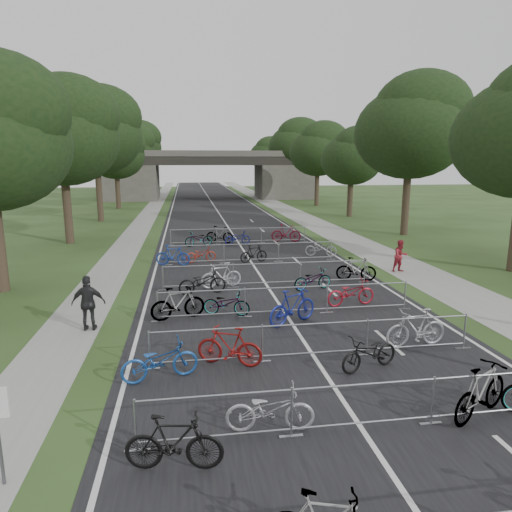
% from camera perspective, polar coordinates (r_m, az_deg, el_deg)
% --- Properties ---
extents(road, '(11.00, 140.00, 0.01)m').
position_cam_1_polar(road, '(54.96, -5.04, 5.93)').
color(road, black).
rests_on(road, ground).
extents(sidewalk_right, '(3.00, 140.00, 0.01)m').
position_cam_1_polar(sidewalk_right, '(56.04, 3.19, 6.07)').
color(sidewalk_right, gray).
rests_on(sidewalk_right, ground).
extents(sidewalk_left, '(2.00, 140.00, 0.01)m').
position_cam_1_polar(sidewalk_left, '(54.99, -12.90, 5.68)').
color(sidewalk_left, gray).
rests_on(sidewalk_left, ground).
extents(lane_markings, '(0.12, 140.00, 0.00)m').
position_cam_1_polar(lane_markings, '(54.96, -5.04, 5.92)').
color(lane_markings, silver).
rests_on(lane_markings, ground).
extents(overpass_bridge, '(31.00, 8.00, 7.05)m').
position_cam_1_polar(overpass_bridge, '(69.68, -5.92, 10.04)').
color(overpass_bridge, '#494541').
rests_on(overpass_bridge, ground).
extents(tree_left_1, '(7.56, 7.56, 11.53)m').
position_cam_1_polar(tree_left_1, '(33.48, -23.03, 13.88)').
color(tree_left_1, '#33261C').
rests_on(tree_left_1, ground).
extents(tree_right_1, '(8.18, 8.18, 12.47)m').
position_cam_1_polar(tree_right_1, '(36.57, 18.98, 14.85)').
color(tree_right_1, '#33261C').
rests_on(tree_right_1, ground).
extents(tree_left_2, '(8.40, 8.40, 12.81)m').
position_cam_1_polar(tree_left_2, '(45.26, -19.37, 14.38)').
color(tree_left_2, '#33261C').
rests_on(tree_left_2, ground).
extents(tree_right_2, '(6.16, 6.16, 9.39)m').
position_cam_1_polar(tree_right_2, '(47.50, 12.02, 12.00)').
color(tree_right_2, '#33261C').
rests_on(tree_right_2, ground).
extents(tree_left_3, '(6.72, 6.72, 10.25)m').
position_cam_1_polar(tree_left_3, '(57.05, -17.06, 12.20)').
color(tree_left_3, '#33261C').
rests_on(tree_left_3, ground).
extents(tree_right_3, '(7.17, 7.17, 10.93)m').
position_cam_1_polar(tree_right_3, '(58.90, 7.87, 12.99)').
color(tree_right_3, '#33261C').
rests_on(tree_right_3, ground).
extents(tree_left_4, '(7.56, 7.56, 11.53)m').
position_cam_1_polar(tree_left_4, '(68.97, -15.68, 12.79)').
color(tree_left_4, '#33261C').
rests_on(tree_left_4, ground).
extents(tree_right_4, '(8.18, 8.18, 12.47)m').
position_cam_1_polar(tree_right_4, '(70.52, 5.06, 13.62)').
color(tree_right_4, '#33261C').
rests_on(tree_right_4, ground).
extents(tree_left_5, '(8.40, 8.40, 12.81)m').
position_cam_1_polar(tree_left_5, '(80.92, -14.70, 13.20)').
color(tree_left_5, '#33261C').
rests_on(tree_left_5, ground).
extents(tree_right_5, '(6.16, 6.16, 9.39)m').
position_cam_1_polar(tree_right_5, '(82.19, 3.01, 12.01)').
color(tree_right_5, '#33261C').
rests_on(tree_right_5, ground).
extents(tree_left_6, '(6.72, 6.72, 10.25)m').
position_cam_1_polar(tree_left_6, '(92.83, -13.90, 12.00)').
color(tree_left_6, '#33261C').
rests_on(tree_left_6, ground).
extents(tree_right_6, '(7.17, 7.17, 10.93)m').
position_cam_1_polar(tree_right_6, '(93.98, 1.50, 12.59)').
color(tree_right_6, '#33261C').
rests_on(tree_right_6, ground).
extents(barrier_row_1, '(9.70, 0.08, 1.10)m').
position_cam_1_polar(barrier_row_1, '(10.19, 13.32, -17.85)').
color(barrier_row_1, '#929599').
rests_on(barrier_row_1, ground).
extents(barrier_row_2, '(9.70, 0.08, 1.10)m').
position_cam_1_polar(barrier_row_2, '(13.25, 7.44, -10.44)').
color(barrier_row_2, '#929599').
rests_on(barrier_row_2, ground).
extents(barrier_row_3, '(9.70, 0.08, 1.10)m').
position_cam_1_polar(barrier_row_3, '(16.72, 3.83, -5.62)').
color(barrier_row_3, '#929599').
rests_on(barrier_row_3, ground).
extents(barrier_row_4, '(9.70, 0.08, 1.10)m').
position_cam_1_polar(barrier_row_4, '(20.49, 1.41, -2.33)').
color(barrier_row_4, '#929599').
rests_on(barrier_row_4, ground).
extents(barrier_row_5, '(9.70, 0.08, 1.10)m').
position_cam_1_polar(barrier_row_5, '(25.31, -0.57, 0.39)').
color(barrier_row_5, '#929599').
rests_on(barrier_row_5, ground).
extents(barrier_row_6, '(9.70, 0.08, 1.10)m').
position_cam_1_polar(barrier_row_6, '(31.17, -2.14, 2.54)').
color(barrier_row_6, '#929599').
rests_on(barrier_row_6, ground).
extents(bike_4, '(1.87, 0.79, 1.09)m').
position_cam_1_polar(bike_4, '(9.01, -10.22, -22.02)').
color(bike_4, black).
rests_on(bike_4, ground).
extents(bike_5, '(1.91, 0.84, 0.97)m').
position_cam_1_polar(bike_5, '(9.95, 1.77, -18.67)').
color(bike_5, '#9D9DA4').
rests_on(bike_5, ground).
extents(bike_6, '(2.08, 1.46, 1.23)m').
position_cam_1_polar(bike_6, '(11.44, 26.32, -14.97)').
color(bike_6, '#929599').
rests_on(bike_6, ground).
extents(bike_8, '(2.09, 1.16, 1.04)m').
position_cam_1_polar(bike_8, '(12.22, -11.93, -12.70)').
color(bike_8, '#1B4A96').
rests_on(bike_8, ground).
extents(bike_9, '(1.92, 1.22, 1.12)m').
position_cam_1_polar(bike_9, '(12.75, -3.34, -11.21)').
color(bike_9, maroon).
rests_on(bike_9, ground).
extents(bike_10, '(1.94, 1.20, 0.96)m').
position_cam_1_polar(bike_10, '(12.87, 14.03, -11.71)').
color(bike_10, black).
rests_on(bike_10, ground).
extents(bike_11, '(2.02, 0.74, 1.19)m').
position_cam_1_polar(bike_11, '(14.71, 19.38, -8.53)').
color(bike_11, '#97979E').
rests_on(bike_11, ground).
extents(bike_12, '(2.04, 1.08, 1.18)m').
position_cam_1_polar(bike_12, '(16.47, -9.74, -5.87)').
color(bike_12, '#929599').
rests_on(bike_12, ground).
extents(bike_13, '(1.83, 1.10, 0.91)m').
position_cam_1_polar(bike_13, '(16.71, -3.72, -5.95)').
color(bike_13, '#929599').
rests_on(bike_13, ground).
extents(bike_14, '(2.10, 1.53, 1.25)m').
position_cam_1_polar(bike_14, '(15.81, 4.59, -6.35)').
color(bike_14, navy).
rests_on(bike_14, ground).
extents(bike_15, '(2.06, 0.95, 1.04)m').
position_cam_1_polar(bike_15, '(18.14, 11.76, -4.52)').
color(bike_15, maroon).
rests_on(bike_15, ground).
extents(bike_16, '(2.11, 1.04, 1.06)m').
position_cam_1_polar(bike_16, '(19.41, -6.73, -3.25)').
color(bike_16, black).
rests_on(bike_16, ground).
extents(bike_17, '(1.94, 0.95, 1.12)m').
position_cam_1_polar(bike_17, '(20.29, -4.37, -2.46)').
color(bike_17, '#B7B7BF').
rests_on(bike_17, ground).
extents(bike_18, '(1.87, 1.00, 0.93)m').
position_cam_1_polar(bike_18, '(20.11, 7.09, -2.92)').
color(bike_18, '#929599').
rests_on(bike_18, ground).
extents(bike_19, '(1.93, 1.04, 1.12)m').
position_cam_1_polar(bike_19, '(21.92, 12.41, -1.63)').
color(bike_19, '#929599').
rests_on(bike_19, ground).
extents(bike_20, '(1.94, 0.96, 1.12)m').
position_cam_1_polar(bike_20, '(24.94, -10.35, 0.07)').
color(bike_20, navy).
rests_on(bike_20, ground).
extents(bike_21, '(1.80, 0.97, 0.90)m').
position_cam_1_polar(bike_21, '(25.58, -6.90, 0.21)').
color(bike_21, '#9F2717').
rests_on(bike_21, ground).
extents(bike_22, '(1.70, 0.94, 0.99)m').
position_cam_1_polar(bike_22, '(25.33, -0.29, 0.28)').
color(bike_22, black).
rests_on(bike_22, ground).
extents(bike_23, '(1.96, 1.22, 0.97)m').
position_cam_1_polar(bike_23, '(27.22, 8.12, 0.95)').
color(bike_23, '#A0A0A7').
rests_on(bike_23, ground).
extents(bike_24, '(1.98, 1.16, 0.98)m').
position_cam_1_polar(bike_24, '(30.43, -7.18, 2.12)').
color(bike_24, '#929599').
rests_on(bike_24, ground).
extents(bike_25, '(2.00, 1.22, 1.16)m').
position_cam_1_polar(bike_25, '(31.54, -4.56, 2.68)').
color(bike_25, '#929599').
rests_on(bike_25, ground).
extents(bike_26, '(1.87, 0.99, 0.94)m').
position_cam_1_polar(bike_26, '(30.80, -2.33, 2.28)').
color(bike_26, navy).
rests_on(bike_26, ground).
extents(bike_27, '(2.14, 1.11, 1.24)m').
position_cam_1_polar(bike_27, '(31.93, 3.78, 2.88)').
color(bike_27, maroon).
rests_on(bike_27, ground).
extents(pedestrian_b, '(0.89, 0.74, 1.63)m').
position_cam_1_polar(pedestrian_b, '(24.24, 17.61, -0.02)').
color(pedestrian_b, maroon).
rests_on(pedestrian_b, ground).
extents(pedestrian_c, '(1.09, 0.46, 1.85)m').
position_cam_1_polar(pedestrian_c, '(16.11, -20.20, -5.59)').
color(pedestrian_c, black).
rests_on(pedestrian_c, ground).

